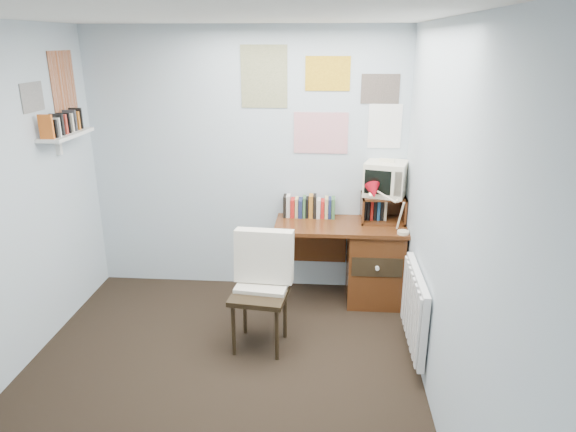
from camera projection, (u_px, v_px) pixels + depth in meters
name	position (u px, v px, depth m)	size (l,w,h in m)	color
ground	(214.00, 392.00, 3.64)	(3.50, 3.50, 0.00)	black
back_wall	(247.00, 163.00, 4.88)	(3.00, 0.02, 2.50)	#B0C3C9
right_wall	(447.00, 233.00, 3.12)	(0.02, 3.50, 2.50)	#B0C3C9
ceiling	(192.00, 14.00, 2.82)	(3.00, 3.50, 0.02)	white
desk	(368.00, 260.00, 4.81)	(1.20, 0.55, 0.76)	#552B13
desk_chair	(259.00, 295.00, 4.04)	(0.47, 0.45, 0.91)	black
desk_lamp	(405.00, 214.00, 4.41)	(0.26, 0.22, 0.37)	#AA0B18
tv_riser	(383.00, 208.00, 4.75)	(0.40, 0.30, 0.25)	#552B13
crt_tv	(386.00, 177.00, 4.68)	(0.36, 0.33, 0.34)	#ECE6C6
book_row	(315.00, 206.00, 4.87)	(0.60, 0.14, 0.22)	#552B13
radiator	(415.00, 309.00, 3.91)	(0.09, 0.80, 0.60)	white
wall_shelf	(66.00, 135.00, 4.25)	(0.20, 0.62, 0.24)	white
posters_back	(322.00, 100.00, 4.63)	(1.20, 0.01, 0.90)	white
posters_left	(48.00, 88.00, 4.13)	(0.01, 0.70, 0.60)	white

